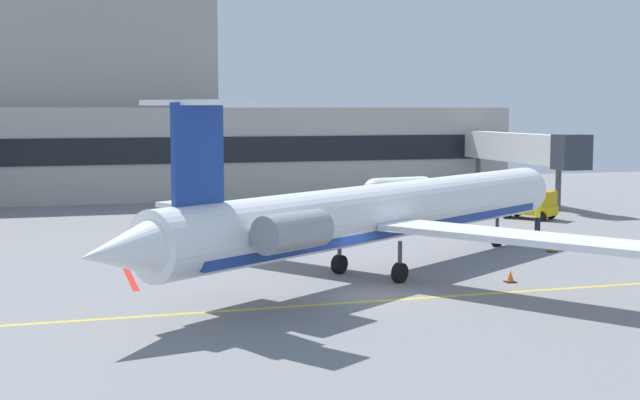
{
  "coord_description": "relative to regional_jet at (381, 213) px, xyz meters",
  "views": [
    {
      "loc": [
        -13.05,
        -35.2,
        7.88
      ],
      "look_at": [
        0.66,
        10.25,
        3.0
      ],
      "focal_mm": 50.09,
      "sensor_mm": 36.0,
      "label": 1
    }
  ],
  "objects": [
    {
      "name": "ground",
      "position": [
        -1.74,
        -3.96,
        -3.02
      ],
      "size": [
        120.0,
        120.0,
        0.11
      ],
      "color": "slate"
    },
    {
      "name": "terminal_building",
      "position": [
        -7.88,
        43.9,
        4.14
      ],
      "size": [
        62.95,
        15.06,
        19.88
      ],
      "color": "#ADA89E",
      "rests_on": "ground"
    },
    {
      "name": "jet_bridge_west",
      "position": [
        22.54,
        26.47,
        1.6
      ],
      "size": [
        2.4,
        17.71,
        5.94
      ],
      "color": "silver",
      "rests_on": "ground"
    },
    {
      "name": "regional_jet",
      "position": [
        0.0,
        0.0,
        0.0
      ],
      "size": [
        29.82,
        24.23,
        8.2
      ],
      "color": "white",
      "rests_on": "ground"
    },
    {
      "name": "baggage_tug",
      "position": [
        18.13,
        16.97,
        -2.02
      ],
      "size": [
        3.63,
        4.0,
        2.06
      ],
      "color": "#E5B20C",
      "rests_on": "ground"
    },
    {
      "name": "pushback_tractor",
      "position": [
        6.18,
        21.38,
        -2.05
      ],
      "size": [
        3.38,
        3.5,
        2.02
      ],
      "color": "silver",
      "rests_on": "ground"
    },
    {
      "name": "fuel_tank",
      "position": [
        12.37,
        28.4,
        -1.67
      ],
      "size": [
        6.48,
        2.69,
        2.3
      ],
      "color": "white",
      "rests_on": "ground"
    },
    {
      "name": "marshaller",
      "position": [
        15.17,
        11.48,
        -1.95
      ],
      "size": [
        0.55,
        0.73,
        1.98
      ],
      "color": "#191E33",
      "rests_on": "ground"
    },
    {
      "name": "safety_cone_alpha",
      "position": [
        11.51,
        3.73,
        -2.72
      ],
      "size": [
        0.47,
        0.47,
        0.55
      ],
      "color": "orange",
      "rests_on": "ground"
    },
    {
      "name": "safety_cone_bravo",
      "position": [
        5.06,
        -3.38,
        -2.72
      ],
      "size": [
        0.47,
        0.47,
        0.55
      ],
      "color": "orange",
      "rests_on": "ground"
    }
  ]
}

